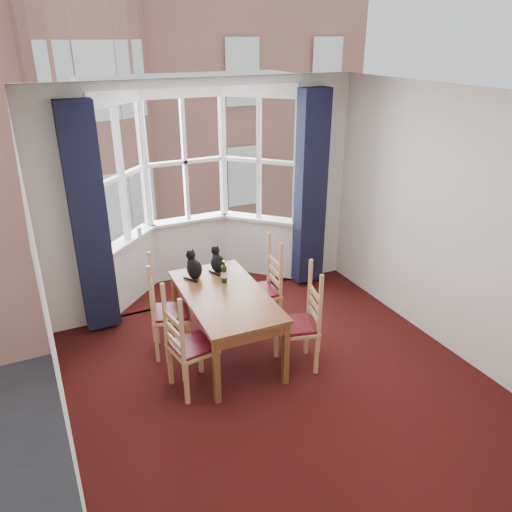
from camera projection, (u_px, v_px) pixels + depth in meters
floor at (290, 395)px, 4.89m from camera, size 4.50×4.50×0.00m
ceiling at (300, 98)px, 3.75m from camera, size 4.50×4.50×0.00m
wall_left at (49, 318)px, 3.54m from camera, size 0.00×4.50×4.50m
wall_right at (464, 231)px, 5.11m from camera, size 0.00×4.50×4.50m
wall_back_pier_left at (65, 216)px, 5.53m from camera, size 0.70×0.12×2.80m
wall_back_pier_right at (318, 181)px, 6.83m from camera, size 0.70×0.12×2.80m
bay_window at (192, 186)px, 6.59m from camera, size 2.76×0.94×2.80m
curtain_left at (89, 222)px, 5.49m from camera, size 0.38×0.22×2.60m
curtain_right at (311, 190)px, 6.61m from camera, size 0.38×0.22×2.60m
dining_table at (225, 301)px, 5.27m from camera, size 0.87×1.56×0.75m
chair_left_near at (184, 350)px, 4.78m from camera, size 0.46×0.47×0.92m
chair_left_far at (162, 314)px, 5.39m from camera, size 0.50×0.51×0.92m
chair_right_near at (305, 326)px, 5.18m from camera, size 0.49×0.51×0.92m
chair_right_far at (267, 291)px, 5.87m from camera, size 0.43×0.45×0.92m
cat_left at (194, 267)px, 5.55m from camera, size 0.20×0.26×0.33m
cat_right at (217, 262)px, 5.70m from camera, size 0.17×0.23×0.30m
wine_bottle at (224, 273)px, 5.44m from camera, size 0.07×0.07×0.26m
candle_tall at (139, 232)px, 6.35m from camera, size 0.06×0.06×0.13m
street at (57, 183)px, 33.93m from camera, size 80.00×80.00×0.00m
tenement_building at (77, 91)px, 15.80m from camera, size 18.40×7.80×15.20m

